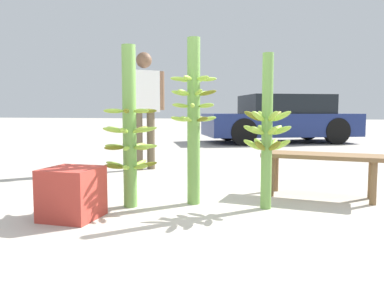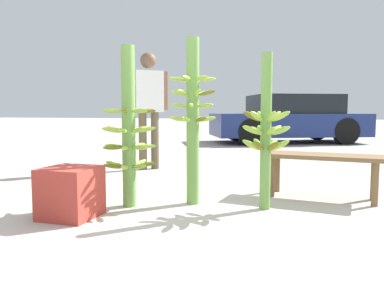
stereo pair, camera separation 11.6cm
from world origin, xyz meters
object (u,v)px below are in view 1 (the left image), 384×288
at_px(banana_stalk_left, 130,130).
at_px(banana_stalk_right, 267,131).
at_px(banana_stalk_center, 194,117).
at_px(produce_crate, 72,193).
at_px(market_bench, 321,161).
at_px(parked_car, 281,119).
at_px(vendor_person, 144,100).

relative_size(banana_stalk_left, banana_stalk_right, 1.06).
bearing_deg(banana_stalk_center, produce_crate, -138.32).
bearing_deg(market_bench, parked_car, 102.05).
bearing_deg(banana_stalk_left, banana_stalk_center, 26.25).
xyz_separation_m(banana_stalk_left, banana_stalk_right, (1.19, 0.26, -0.01)).
bearing_deg(banana_stalk_center, banana_stalk_left, -153.75).
xyz_separation_m(vendor_person, produce_crate, (0.43, -2.55, -0.83)).
relative_size(banana_stalk_left, market_bench, 1.22).
relative_size(banana_stalk_left, produce_crate, 3.52).
bearing_deg(banana_stalk_left, market_bench, 26.55).
bearing_deg(vendor_person, parked_car, 32.21).
xyz_separation_m(banana_stalk_right, market_bench, (0.50, 0.58, -0.32)).
distance_m(banana_stalk_left, parked_car, 7.77).
relative_size(banana_stalk_left, banana_stalk_center, 0.94).
relative_size(banana_stalk_right, parked_car, 0.30).
relative_size(banana_stalk_center, produce_crate, 3.72).
distance_m(banana_stalk_center, banana_stalk_right, 0.68).
bearing_deg(banana_stalk_center, parked_car, 86.02).
height_order(banana_stalk_left, banana_stalk_center, banana_stalk_center).
bearing_deg(banana_stalk_right, produce_crate, -153.80).
bearing_deg(banana_stalk_left, vendor_person, 109.06).
bearing_deg(produce_crate, banana_stalk_left, 57.96).
bearing_deg(vendor_person, produce_crate, -120.92).
bearing_deg(market_bench, produce_crate, -139.79).
bearing_deg(parked_car, produce_crate, 146.67).
height_order(vendor_person, market_bench, vendor_person).
relative_size(vendor_person, produce_crate, 4.19).
relative_size(vendor_person, market_bench, 1.46).
relative_size(banana_stalk_left, parked_car, 0.32).
bearing_deg(produce_crate, banana_stalk_center, 41.68).
bearing_deg(banana_stalk_left, parked_car, 82.29).
relative_size(parked_car, produce_crate, 10.93).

